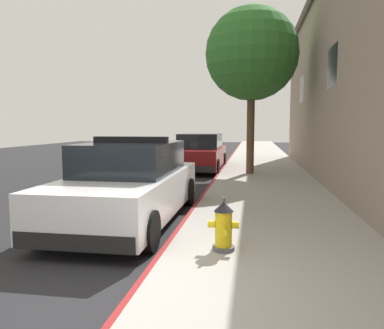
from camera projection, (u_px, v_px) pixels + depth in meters
ground_plane at (107, 177)px, 14.48m from camera, size 31.21×60.00×0.20m
sidewalk_pavement at (264, 177)px, 13.50m from camera, size 3.26×60.00×0.13m
curb_painted_edge at (218, 176)px, 13.77m from camera, size 0.08×60.00×0.13m
police_cruiser at (131, 184)px, 7.40m from camera, size 1.94×4.84×1.68m
parked_car_silver_ahead at (200, 153)px, 15.96m from camera, size 1.94×4.84×1.56m
fire_hydrant at (223, 226)px, 5.28m from camera, size 0.44×0.40×0.76m
street_tree at (252, 54)px, 13.47m from camera, size 3.35×3.35×6.02m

